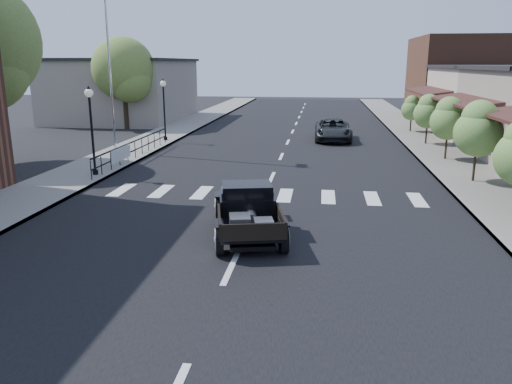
# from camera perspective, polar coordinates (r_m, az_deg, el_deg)

# --- Properties ---
(ground) EXTENTS (120.00, 120.00, 0.00)m
(ground) POSITION_cam_1_polar(r_m,az_deg,el_deg) (14.99, -0.85, -4.28)
(ground) COLOR black
(ground) RESTS_ON ground
(road) EXTENTS (14.00, 80.00, 0.02)m
(road) POSITION_cam_1_polar(r_m,az_deg,el_deg) (29.51, 3.39, 5.10)
(road) COLOR black
(road) RESTS_ON ground
(road_markings) EXTENTS (12.00, 60.00, 0.06)m
(road_markings) POSITION_cam_1_polar(r_m,az_deg,el_deg) (24.61, 2.53, 3.19)
(road_markings) COLOR silver
(road_markings) RESTS_ON ground
(sidewalk_left) EXTENTS (3.00, 80.00, 0.15)m
(sidewalk_left) POSITION_cam_1_polar(r_m,az_deg,el_deg) (31.27, -12.41, 5.44)
(sidewalk_left) COLOR gray
(sidewalk_left) RESTS_ON ground
(sidewalk_right) EXTENTS (3.00, 80.00, 0.15)m
(sidewalk_right) POSITION_cam_1_polar(r_m,az_deg,el_deg) (30.12, 19.79, 4.59)
(sidewalk_right) COLOR gray
(sidewalk_right) RESTS_ON ground
(low_building_left) EXTENTS (10.00, 12.00, 5.00)m
(low_building_left) POSITION_cam_1_polar(r_m,az_deg,el_deg) (45.43, -14.87, 11.12)
(low_building_left) COLOR gray
(low_building_left) RESTS_ON ground
(far_building_right) EXTENTS (11.00, 10.00, 7.00)m
(far_building_right) POSITION_cam_1_polar(r_m,az_deg,el_deg) (47.98, 24.29, 11.70)
(far_building_right) COLOR brown
(far_building_right) RESTS_ON ground
(railing) EXTENTS (0.08, 10.00, 1.00)m
(railing) POSITION_cam_1_polar(r_m,az_deg,el_deg) (26.14, -13.67, 4.91)
(railing) COLOR black
(railing) RESTS_ON sidewalk_left
(banner) EXTENTS (0.04, 2.20, 0.60)m
(banner) POSITION_cam_1_polar(r_m,az_deg,el_deg) (24.32, -15.13, 3.64)
(banner) COLOR silver
(banner) RESTS_ON sidewalk_left
(lamp_post_b) EXTENTS (0.36, 0.36, 3.77)m
(lamp_post_b) POSITION_cam_1_polar(r_m,az_deg,el_deg) (22.43, -18.24, 6.64)
(lamp_post_b) COLOR black
(lamp_post_b) RESTS_ON sidewalk_left
(lamp_post_c) EXTENTS (0.36, 0.36, 3.77)m
(lamp_post_c) POSITION_cam_1_polar(r_m,az_deg,el_deg) (31.68, -10.44, 9.23)
(lamp_post_c) COLOR black
(lamp_post_c) RESTS_ON sidewalk_left
(flagpole) EXTENTS (0.12, 0.12, 12.51)m
(flagpole) POSITION_cam_1_polar(r_m,az_deg,el_deg) (28.42, -16.64, 17.13)
(flagpole) COLOR silver
(flagpole) RESTS_ON sidewalk_left
(big_tree_far) EXTENTS (4.57, 4.57, 6.71)m
(big_tree_far) POSITION_cam_1_polar(r_m,az_deg,el_deg) (38.90, -14.83, 11.89)
(big_tree_far) COLOR #5B7331
(big_tree_far) RESTS_ON ground
(small_tree_b) EXTENTS (1.89, 1.89, 3.16)m
(small_tree_b) POSITION_cam_1_polar(r_m,az_deg,el_deg) (22.04, 23.93, 5.19)
(small_tree_b) COLOR #59823B
(small_tree_b) RESTS_ON sidewalk_right
(small_tree_c) EXTENTS (1.79, 1.79, 2.98)m
(small_tree_c) POSITION_cam_1_polar(r_m,az_deg,el_deg) (26.74, 21.06, 6.72)
(small_tree_c) COLOR #59823B
(small_tree_c) RESTS_ON sidewalk_right
(small_tree_d) EXTENTS (1.69, 1.69, 2.81)m
(small_tree_d) POSITION_cam_1_polar(r_m,az_deg,el_deg) (31.59, 19.01, 7.80)
(small_tree_d) COLOR #59823B
(small_tree_d) RESTS_ON sidewalk_right
(small_tree_e) EXTENTS (1.45, 1.45, 2.41)m
(small_tree_e) POSITION_cam_1_polar(r_m,az_deg,el_deg) (37.05, 17.34, 8.50)
(small_tree_e) COLOR #59823B
(small_tree_e) RESTS_ON sidewalk_right
(hotrod_pickup) EXTENTS (2.95, 4.70, 1.51)m
(hotrod_pickup) POSITION_cam_1_polar(r_m,az_deg,el_deg) (14.29, -1.00, -2.05)
(hotrod_pickup) COLOR black
(hotrod_pickup) RESTS_ON ground
(second_car) EXTENTS (2.33, 4.91, 1.35)m
(second_car) POSITION_cam_1_polar(r_m,az_deg,el_deg) (32.50, 8.78, 7.02)
(second_car) COLOR black
(second_car) RESTS_ON ground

